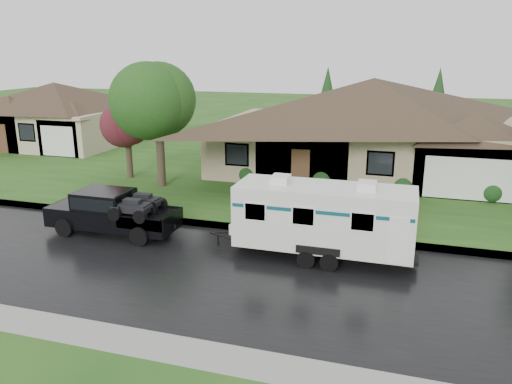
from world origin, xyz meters
TOP-DOWN VIEW (x-y plane):
  - ground at (0.00, 0.00)m, footprint 140.00×140.00m
  - road at (0.00, -2.00)m, footprint 140.00×8.00m
  - curb at (0.00, 2.25)m, footprint 140.00×0.50m
  - lawn at (0.00, 15.00)m, footprint 140.00×26.00m
  - house_main at (2.29, 13.84)m, footprint 19.44×10.80m
  - house_far at (-21.78, 15.85)m, footprint 10.80×8.64m
  - tree_left_green at (-8.58, 7.22)m, footprint 4.15×4.15m
  - tree_red at (-11.22, 8.35)m, footprint 2.80×2.80m
  - shrub_row at (2.00, 9.30)m, footprint 13.60×1.00m
  - pickup_truck at (-7.32, 0.28)m, footprint 5.39×2.05m
  - travel_trailer at (1.47, 0.28)m, footprint 6.65×2.34m

SIDE VIEW (x-z plane):
  - ground at x=0.00m, z-range 0.00..0.00m
  - road at x=0.00m, z-range 0.00..0.01m
  - curb at x=0.00m, z-range 0.00..0.15m
  - lawn at x=0.00m, z-range 0.00..0.15m
  - shrub_row at x=2.00m, z-range 0.15..1.15m
  - pickup_truck at x=-7.32m, z-range 0.06..1.86m
  - travel_trailer at x=1.47m, z-range 0.09..3.08m
  - house_far at x=-21.78m, z-range 0.07..5.87m
  - tree_red at x=-11.22m, z-range 1.04..5.68m
  - house_main at x=2.29m, z-range 0.14..7.04m
  - tree_left_green at x=-8.58m, z-range 1.48..8.35m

